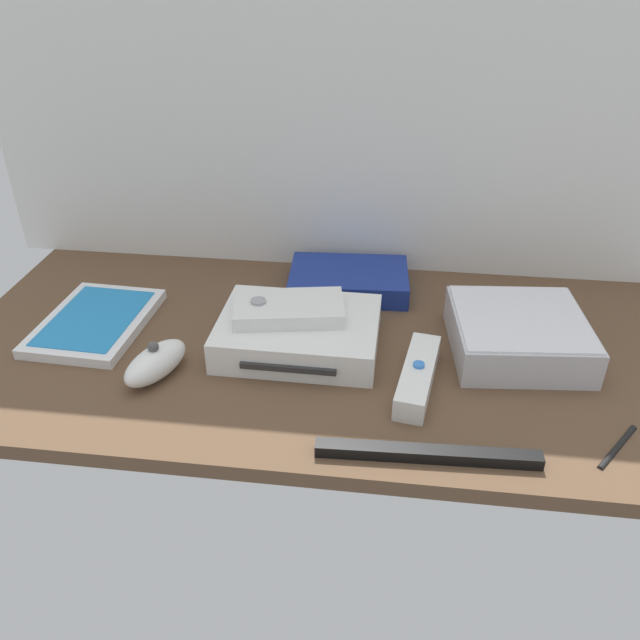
# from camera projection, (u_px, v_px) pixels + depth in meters

# --- Properties ---
(ground_plane) EXTENTS (1.00, 0.48, 0.02)m
(ground_plane) POSITION_uv_depth(u_px,v_px,m) (320.00, 351.00, 0.88)
(ground_plane) COLOR brown
(ground_plane) RESTS_ON ground
(back_wall) EXTENTS (1.10, 0.01, 0.64)m
(back_wall) POSITION_uv_depth(u_px,v_px,m) (342.00, 62.00, 0.91)
(back_wall) COLOR white
(back_wall) RESTS_ON ground
(game_console) EXTENTS (0.21, 0.17, 0.04)m
(game_console) POSITION_uv_depth(u_px,v_px,m) (299.00, 333.00, 0.86)
(game_console) COLOR white
(game_console) RESTS_ON ground_plane
(mini_computer) EXTENTS (0.18, 0.18, 0.05)m
(mini_computer) POSITION_uv_depth(u_px,v_px,m) (518.00, 334.00, 0.85)
(mini_computer) COLOR silver
(mini_computer) RESTS_ON ground_plane
(game_case) EXTENTS (0.14, 0.20, 0.02)m
(game_case) POSITION_uv_depth(u_px,v_px,m) (95.00, 322.00, 0.91)
(game_case) COLOR white
(game_case) RESTS_ON ground_plane
(network_router) EXTENTS (0.19, 0.13, 0.03)m
(network_router) POSITION_uv_depth(u_px,v_px,m) (349.00, 280.00, 1.00)
(network_router) COLOR navy
(network_router) RESTS_ON ground_plane
(remote_wand) EXTENTS (0.06, 0.15, 0.03)m
(remote_wand) POSITION_uv_depth(u_px,v_px,m) (418.00, 376.00, 0.79)
(remote_wand) COLOR white
(remote_wand) RESTS_ON ground_plane
(remote_nunchuk) EXTENTS (0.08, 0.11, 0.05)m
(remote_nunchuk) POSITION_uv_depth(u_px,v_px,m) (156.00, 362.00, 0.80)
(remote_nunchuk) COLOR white
(remote_nunchuk) RESTS_ON ground_plane
(remote_classic_pad) EXTENTS (0.16, 0.10, 0.02)m
(remote_classic_pad) POSITION_uv_depth(u_px,v_px,m) (289.00, 308.00, 0.85)
(remote_classic_pad) COLOR white
(remote_classic_pad) RESTS_ON game_console
(sensor_bar) EXTENTS (0.24, 0.03, 0.01)m
(sensor_bar) POSITION_uv_depth(u_px,v_px,m) (428.00, 454.00, 0.69)
(sensor_bar) COLOR black
(sensor_bar) RESTS_ON ground_plane
(stylus_pen) EXTENTS (0.06, 0.08, 0.01)m
(stylus_pen) POSITION_uv_depth(u_px,v_px,m) (618.00, 445.00, 0.70)
(stylus_pen) COLOR black
(stylus_pen) RESTS_ON ground_plane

